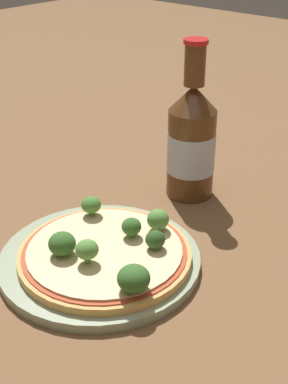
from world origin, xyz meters
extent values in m
plane|color=brown|center=(0.00, 0.00, 0.00)|extent=(3.00, 3.00, 0.00)
cylinder|color=#93A384|center=(0.00, -0.01, 0.01)|extent=(0.24, 0.24, 0.01)
cylinder|color=tan|center=(0.00, -0.02, 0.02)|extent=(0.20, 0.20, 0.01)
cylinder|color=#B74728|center=(0.00, -0.02, 0.02)|extent=(0.19, 0.19, 0.00)
cylinder|color=beige|center=(0.00, -0.02, 0.02)|extent=(0.18, 0.18, 0.00)
cylinder|color=#6B8E51|center=(0.04, 0.05, 0.03)|extent=(0.01, 0.01, 0.01)
ellipsoid|color=#477A33|center=(0.04, 0.05, 0.04)|extent=(0.03, 0.03, 0.02)
cylinder|color=#6B8E51|center=(0.04, -0.02, 0.03)|extent=(0.01, 0.01, 0.01)
ellipsoid|color=#386628|center=(0.04, -0.02, 0.04)|extent=(0.02, 0.02, 0.02)
cylinder|color=#6B8E51|center=(-0.04, 0.01, 0.03)|extent=(0.01, 0.01, 0.01)
ellipsoid|color=#386628|center=(-0.04, 0.01, 0.04)|extent=(0.03, 0.03, 0.03)
cylinder|color=#6B8E51|center=(-0.03, -0.09, 0.03)|extent=(0.01, 0.01, 0.01)
ellipsoid|color=#386628|center=(-0.03, -0.09, 0.04)|extent=(0.03, 0.03, 0.03)
cylinder|color=#6B8E51|center=(0.07, -0.04, 0.03)|extent=(0.01, 0.01, 0.01)
ellipsoid|color=#568E3D|center=(0.07, -0.04, 0.04)|extent=(0.03, 0.03, 0.03)
cylinder|color=#6B8E51|center=(-0.03, -0.02, 0.03)|extent=(0.01, 0.01, 0.01)
ellipsoid|color=#568E3D|center=(-0.03, -0.02, 0.04)|extent=(0.03, 0.03, 0.02)
cylinder|color=#6B8E51|center=(0.04, -0.06, 0.03)|extent=(0.01, 0.01, 0.01)
ellipsoid|color=#2D5123|center=(0.04, -0.06, 0.04)|extent=(0.02, 0.02, 0.02)
cylinder|color=#563319|center=(0.21, 0.02, 0.06)|extent=(0.07, 0.07, 0.13)
cylinder|color=#B2BCD1|center=(0.21, 0.02, 0.07)|extent=(0.07, 0.07, 0.06)
cone|color=#563319|center=(0.21, 0.02, 0.15)|extent=(0.07, 0.07, 0.04)
cylinder|color=#563319|center=(0.21, 0.02, 0.19)|extent=(0.03, 0.03, 0.06)
cylinder|color=red|center=(0.21, 0.02, 0.22)|extent=(0.03, 0.03, 0.01)
camera|label=1|loc=(-0.36, -0.39, 0.38)|focal=50.00mm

